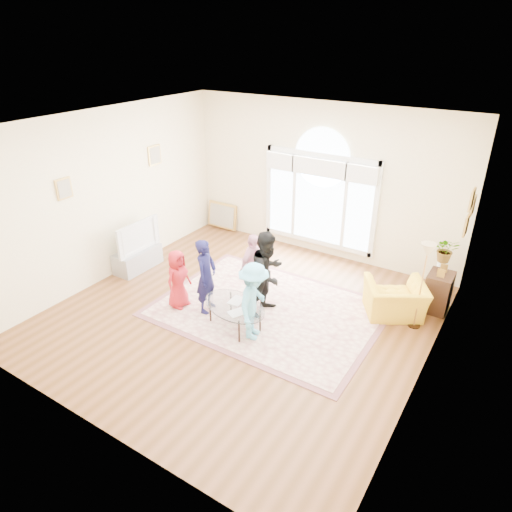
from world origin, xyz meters
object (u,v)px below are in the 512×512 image
Objects in this scene: tv_console at (138,259)px; coffee_table at (235,306)px; television at (135,236)px; armchair at (395,300)px; area_rug at (268,309)px.

coffee_table is (2.86, -0.64, 0.19)m from tv_console.
coffee_table is (2.85, -0.64, -0.33)m from television.
coffee_table is at bearing 8.48° from armchair.
coffee_table is at bearing -12.62° from television.
tv_console is at bearing -18.69° from armchair.
area_rug is 3.34× the size of television.
tv_console reaches higher than area_rug.
area_rug is 2.17m from armchair.
tv_console is at bearing -180.00° from television.
area_rug is 3.14m from television.
coffee_table is at bearing -105.96° from area_rug.
tv_console is 5.08m from armchair.
coffee_table is (-0.21, -0.72, 0.39)m from area_rug.
area_rug is 3.07m from tv_console.
tv_console is at bearing -175.96° from coffee_table.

